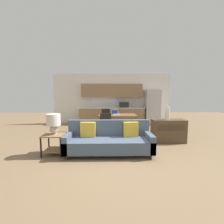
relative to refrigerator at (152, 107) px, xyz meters
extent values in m
plane|color=#7F6647|center=(-2.15, -4.21, -0.91)|extent=(20.00, 20.00, 0.00)
cube|color=silver|center=(-2.15, 0.42, 0.44)|extent=(6.40, 0.06, 2.70)
cube|color=white|center=(-2.56, 0.38, 0.67)|extent=(1.34, 0.01, 0.96)
cube|color=#8E704C|center=(-2.15, 0.08, -0.48)|extent=(3.44, 0.62, 0.86)
cube|color=silver|center=(-2.15, 0.08, -0.03)|extent=(3.47, 0.65, 0.04)
cube|color=#B2B5B7|center=(-2.33, 0.03, -0.01)|extent=(0.48, 0.36, 0.01)
cylinder|color=#B7BABC|center=(-2.33, 0.20, 0.11)|extent=(0.02, 0.02, 0.24)
cube|color=#8E704C|center=(-2.15, 0.22, 0.89)|extent=(3.27, 0.34, 0.70)
cube|color=black|center=(-1.51, 0.03, 0.13)|extent=(0.48, 0.36, 0.28)
cube|color=#B7BABC|center=(0.00, 0.00, 0.00)|extent=(0.75, 0.74, 1.82)
cylinder|color=silver|center=(-0.22, -0.39, 0.09)|extent=(0.02, 0.02, 0.82)
cube|color=brown|center=(-1.96, -1.79, -0.19)|extent=(1.53, 0.93, 0.04)
cylinder|color=brown|center=(-2.66, -2.20, -0.56)|extent=(0.05, 0.05, 0.70)
cylinder|color=brown|center=(-1.25, -2.20, -0.56)|extent=(0.05, 0.05, 0.70)
cylinder|color=brown|center=(-2.66, -1.39, -0.56)|extent=(0.05, 0.05, 0.70)
cylinder|color=brown|center=(-1.25, -1.39, -0.56)|extent=(0.05, 0.05, 0.70)
cylinder|color=#3D2D1E|center=(-3.33, -4.48, -0.86)|extent=(0.05, 0.05, 0.10)
cylinder|color=#3D2D1E|center=(-1.29, -4.48, -0.86)|extent=(0.05, 0.05, 0.10)
cylinder|color=#3D2D1E|center=(-3.33, -3.84, -0.86)|extent=(0.05, 0.05, 0.10)
cylinder|color=#3D2D1E|center=(-1.29, -3.84, -0.86)|extent=(0.05, 0.05, 0.10)
cube|color=#47566B|center=(-2.31, -4.16, -0.66)|extent=(2.24, 0.80, 0.31)
cube|color=#47566B|center=(-2.31, -3.83, -0.44)|extent=(2.24, 0.14, 0.75)
cube|color=#47566B|center=(-3.36, -4.16, -0.59)|extent=(0.14, 0.80, 0.45)
cube|color=#47566B|center=(-1.26, -4.16, -0.59)|extent=(0.14, 0.80, 0.45)
cube|color=gold|center=(-2.87, -3.96, -0.30)|extent=(0.41, 0.15, 0.40)
cube|color=gold|center=(-1.71, -3.96, -0.30)|extent=(0.41, 0.16, 0.40)
cube|color=olive|center=(-3.73, -4.14, -0.40)|extent=(0.52, 0.52, 0.03)
cube|color=olive|center=(-3.73, -4.14, -0.80)|extent=(0.47, 0.47, 0.02)
cube|color=black|center=(-3.97, -4.38, -0.66)|extent=(0.03, 0.03, 0.50)
cube|color=black|center=(-3.49, -4.38, -0.66)|extent=(0.03, 0.03, 0.50)
cube|color=black|center=(-3.97, -3.90, -0.66)|extent=(0.03, 0.03, 0.50)
cube|color=black|center=(-3.49, -3.90, -0.66)|extent=(0.03, 0.03, 0.50)
cylinder|color=#B2A893|center=(-3.73, -4.15, -0.37)|extent=(0.16, 0.16, 0.02)
sphere|color=#B2A893|center=(-3.73, -4.15, -0.26)|extent=(0.21, 0.21, 0.21)
cylinder|color=beige|center=(-3.73, -4.15, 0.00)|extent=(0.35, 0.35, 0.30)
cube|color=brown|center=(-0.36, -3.17, -0.54)|extent=(1.06, 0.45, 0.75)
cube|color=#413020|center=(-0.36, -3.40, -0.39)|extent=(0.85, 0.01, 0.18)
cylinder|color=beige|center=(-0.42, -3.20, 0.04)|extent=(0.13, 0.13, 0.41)
cylinder|color=beige|center=(-0.42, -3.20, 0.26)|extent=(0.07, 0.07, 0.05)
cube|color=black|center=(-2.45, -2.54, -0.47)|extent=(0.46, 0.46, 0.04)
cube|color=black|center=(-2.43, -2.73, -0.23)|extent=(0.40, 0.07, 0.44)
cylinder|color=black|center=(-2.29, -2.35, -0.70)|extent=(0.03, 0.03, 0.42)
cylinder|color=black|center=(-2.63, -2.38, -0.70)|extent=(0.03, 0.03, 0.42)
cylinder|color=black|center=(-2.26, -2.69, -0.70)|extent=(0.03, 0.03, 0.42)
cylinder|color=black|center=(-2.60, -2.72, -0.70)|extent=(0.03, 0.03, 0.42)
cube|color=black|center=(-2.45, -1.04, -0.47)|extent=(0.45, 0.45, 0.04)
cube|color=black|center=(-2.46, -0.84, -0.23)|extent=(0.40, 0.06, 0.44)
cylinder|color=black|center=(-2.60, -1.22, -0.70)|extent=(0.03, 0.03, 0.42)
cylinder|color=black|center=(-2.26, -1.19, -0.70)|extent=(0.03, 0.03, 0.42)
cylinder|color=black|center=(-2.63, -0.88, -0.70)|extent=(0.03, 0.03, 0.42)
cylinder|color=black|center=(-2.29, -0.86, -0.70)|extent=(0.03, 0.03, 0.42)
cube|color=#B7BABC|center=(-2.03, -1.78, -0.16)|extent=(0.38, 0.32, 0.02)
cube|color=#B7BABC|center=(-2.07, -1.67, -0.07)|extent=(0.32, 0.16, 0.20)
cube|color=navy|center=(-2.07, -1.68, -0.07)|extent=(0.28, 0.14, 0.17)
camera|label=1|loc=(-2.30, -7.95, 0.60)|focal=24.00mm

